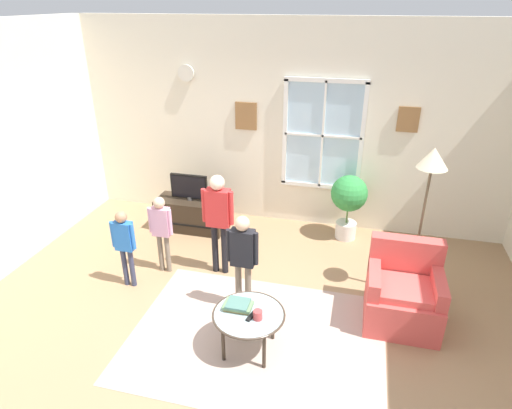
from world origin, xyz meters
The scene contains 16 objects.
ground_plane centered at (0.00, 0.00, -0.01)m, with size 6.88×5.84×0.02m, color #9E7A56.
back_wall centered at (0.01, 2.68, 1.49)m, with size 6.28×0.17×2.98m.
area_rug centered at (0.19, -0.07, 0.00)m, with size 2.59×1.93×0.01m, color tan.
tv_stand centered at (-1.33, 1.98, 0.24)m, with size 1.01×0.46×0.48m.
television centered at (-1.33, 1.98, 0.69)m, with size 0.55×0.08×0.39m.
armchair centered at (1.63, 0.59, 0.33)m, with size 0.76×0.74×0.87m.
coffee_table centered at (0.16, -0.24, 0.41)m, with size 0.71×0.71×0.45m.
book_stack centered at (0.04, -0.19, 0.48)m, with size 0.28×0.20×0.07m.
cup centered at (0.26, -0.29, 0.49)m, with size 0.09×0.09×0.09m, color #BF3F3F.
remote_near_books centered at (0.19, -0.29, 0.45)m, with size 0.04×0.14×0.02m, color black.
person_black_shirt centered at (-0.07, 0.35, 0.73)m, with size 0.35×0.16×1.16m.
person_red_shirt centered at (-0.55, 0.99, 0.83)m, with size 0.40×0.18×1.32m.
person_pink_shirt centered at (-1.24, 0.84, 0.65)m, with size 0.31×0.14×1.03m.
person_blue_shirt centered at (-1.53, 0.45, 0.63)m, with size 0.30×0.14×1.00m.
potted_plant_by_window centered at (0.95, 2.27, 0.62)m, with size 0.51×0.51×0.96m.
floor_lamp centered at (1.77, 1.12, 1.51)m, with size 0.32×0.32×1.80m.
Camera 1 is at (1.02, -3.43, 3.18)m, focal length 30.48 mm.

